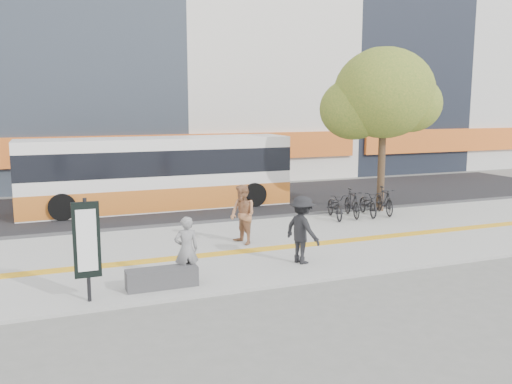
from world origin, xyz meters
name	(u,v)px	position (x,y,z in m)	size (l,w,h in m)	color
ground	(251,264)	(0.00, 0.00, 0.00)	(120.00, 120.00, 0.00)	#61615C
sidewalk	(232,249)	(0.00, 1.50, 0.04)	(40.00, 7.00, 0.08)	gray
tactile_strip	(238,252)	(0.00, 1.00, 0.09)	(40.00, 0.45, 0.01)	gold
street	(174,205)	(0.00, 9.00, 0.03)	(40.00, 8.00, 0.06)	black
curb	(200,224)	(0.00, 5.00, 0.07)	(40.00, 0.25, 0.14)	#353537
bench	(162,278)	(-2.60, -1.20, 0.30)	(1.60, 0.45, 0.45)	#353537
signboard	(87,242)	(-4.20, -1.51, 1.37)	(0.55, 0.10, 2.20)	black
street_tree	(382,95)	(7.18, 4.82, 4.51)	(4.40, 3.80, 6.31)	#332017
bus	(158,175)	(-0.72, 8.50, 1.39)	(10.58, 2.51, 2.82)	silver
bicycle_row	(360,203)	(5.83, 4.00, 0.57)	(3.05, 1.87, 1.03)	black
seated_woman	(186,250)	(-1.98, -1.03, 0.86)	(0.57, 0.37, 1.56)	black
pedestrian_tan	(243,215)	(0.44, 1.80, 0.96)	(0.86, 0.67, 1.76)	#A06B47
pedestrian_dark	(302,230)	(1.20, -0.60, 0.97)	(1.14, 0.66, 1.77)	black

